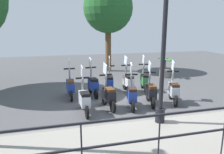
{
  "coord_description": "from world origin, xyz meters",
  "views": [
    {
      "loc": [
        -7.59,
        2.52,
        2.79
      ],
      "look_at": [
        0.2,
        0.5,
        0.9
      ],
      "focal_mm": 35.0,
      "sensor_mm": 36.0,
      "label": 1
    }
  ],
  "objects": [
    {
      "name": "scooter_near_0",
      "position": [
        -0.68,
        -1.62,
        0.48
      ],
      "size": [
        1.2,
        0.54,
        1.54
      ],
      "rotation": [
        0.0,
        0.0,
        -0.3
      ],
      "color": "black",
      "rests_on": "ground_plane"
    },
    {
      "name": "tree_distant",
      "position": [
        5.68,
        -0.68,
        3.8
      ],
      "size": [
        2.99,
        2.99,
        5.33
      ],
      "color": "brown",
      "rests_on": "ground_plane"
    },
    {
      "name": "scooter_far_0",
      "position": [
        1.01,
        -1.18,
        0.48
      ],
      "size": [
        1.22,
        0.48,
        1.54
      ],
      "rotation": [
        0.0,
        0.0,
        -0.19
      ],
      "color": "black",
      "rests_on": "ground_plane"
    },
    {
      "name": "scooter_far_4",
      "position": [
        0.8,
        2.03,
        0.48
      ],
      "size": [
        1.23,
        0.44,
        1.54
      ],
      "rotation": [
        0.0,
        0.0,
        -0.01
      ],
      "color": "black",
      "rests_on": "ground_plane"
    },
    {
      "name": "scooter_far_3",
      "position": [
        0.84,
        1.13,
        0.48
      ],
      "size": [
        1.23,
        0.44,
        1.54
      ],
      "rotation": [
        0.0,
        0.0,
        0.1
      ],
      "color": "black",
      "rests_on": "ground_plane"
    },
    {
      "name": "scooter_near_4",
      "position": [
        -0.91,
        1.71,
        0.48
      ],
      "size": [
        1.23,
        0.44,
        1.54
      ],
      "rotation": [
        0.0,
        0.0,
        0.04
      ],
      "color": "black",
      "rests_on": "ground_plane"
    },
    {
      "name": "ground_plane",
      "position": [
        0.0,
        0.0,
        0.0
      ],
      "size": [
        28.0,
        28.0,
        0.0
      ],
      "primitive_type": "plane",
      "color": "#4C4C4F"
    },
    {
      "name": "scooter_near_3",
      "position": [
        -0.65,
        0.85,
        0.48
      ],
      "size": [
        1.23,
        0.44,
        1.54
      ],
      "rotation": [
        0.0,
        0.0,
        0.12
      ],
      "color": "black",
      "rests_on": "ground_plane"
    },
    {
      "name": "potted_palm",
      "position": [
        3.13,
        -3.27,
        0.45
      ],
      "size": [
        1.06,
        0.66,
        1.05
      ],
      "color": "slate",
      "rests_on": "ground_plane"
    },
    {
      "name": "scooter_far_2",
      "position": [
        1.03,
        0.39,
        0.48
      ],
      "size": [
        1.22,
        0.49,
        1.54
      ],
      "rotation": [
        0.0,
        0.0,
        -0.21
      ],
      "color": "black",
      "rests_on": "ground_plane"
    },
    {
      "name": "promenade_walkway",
      "position": [
        -3.15,
        0.0,
        0.07
      ],
      "size": [
        2.2,
        20.0,
        0.15
      ],
      "color": "gray",
      "rests_on": "ground_plane"
    },
    {
      "name": "lamp_post_near",
      "position": [
        -2.4,
        -0.22,
        2.09
      ],
      "size": [
        0.26,
        0.9,
        4.37
      ],
      "color": "black",
      "rests_on": "promenade_walkway"
    },
    {
      "name": "fence_railing",
      "position": [
        -4.2,
        0.0,
        0.9
      ],
      "size": [
        0.04,
        16.03,
        1.07
      ],
      "color": "black",
      "rests_on": "promenade_walkway"
    },
    {
      "name": "scooter_near_1",
      "position": [
        -0.66,
        -0.72,
        0.48
      ],
      "size": [
        1.22,
        0.49,
        1.54
      ],
      "rotation": [
        0.0,
        0.0,
        -0.2
      ],
      "color": "black",
      "rests_on": "ground_plane"
    },
    {
      "name": "scooter_far_1",
      "position": [
        0.98,
        -0.41,
        0.48
      ],
      "size": [
        1.23,
        0.44,
        1.54
      ],
      "rotation": [
        0.0,
        0.0,
        0.02
      ],
      "color": "black",
      "rests_on": "ground_plane"
    },
    {
      "name": "scooter_near_2",
      "position": [
        -0.8,
        0.05,
        0.48
      ],
      "size": [
        1.22,
        0.5,
        1.54
      ],
      "rotation": [
        0.0,
        0.0,
        -0.22
      ],
      "color": "black",
      "rests_on": "ground_plane"
    }
  ]
}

